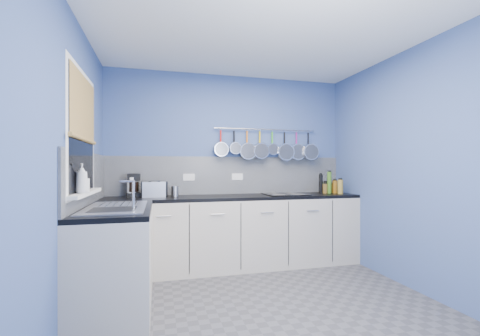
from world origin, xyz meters
name	(u,v)px	position (x,y,z in m)	size (l,w,h in m)	color
floor	(266,309)	(0.00, 0.00, -0.01)	(3.20, 3.00, 0.02)	#47474C
ceiling	(266,27)	(0.00, 0.00, 2.51)	(3.20, 3.00, 0.02)	white
wall_back	(230,168)	(0.00, 1.51, 1.25)	(3.20, 0.02, 2.50)	#3E558E
wall_front	(382,169)	(0.00, -1.51, 1.25)	(3.20, 0.02, 2.50)	#3E558E
wall_left	(68,168)	(-1.61, 0.00, 1.25)	(0.02, 3.00, 2.50)	#3E558E
wall_right	(415,168)	(1.61, 0.00, 1.25)	(0.02, 3.00, 2.50)	#3E558E
backsplash_back	(230,175)	(0.00, 1.49, 1.15)	(3.20, 0.02, 0.50)	gray
backsplash_left	(88,179)	(-1.59, 0.60, 1.15)	(0.02, 1.80, 0.50)	gray
cabinet_run_back	(235,233)	(0.00, 1.20, 0.43)	(3.20, 0.60, 0.86)	beige
worktop_back	(235,197)	(0.00, 1.20, 0.88)	(3.20, 0.60, 0.04)	black
cabinet_run_left	(116,261)	(-1.30, 0.30, 0.43)	(0.60, 1.20, 0.86)	beige
worktop_left	(116,210)	(-1.30, 0.30, 0.88)	(0.60, 1.20, 0.04)	black
window_frame	(82,133)	(-1.58, 0.30, 1.55)	(0.01, 1.00, 1.10)	white
window_glass	(83,133)	(-1.57, 0.30, 1.55)	(0.01, 0.90, 1.00)	black
bamboo_blind	(84,107)	(-1.56, 0.30, 1.77)	(0.01, 0.90, 0.55)	#B18941
window_sill	(85,193)	(-1.55, 0.30, 1.04)	(0.10, 0.98, 0.03)	white
sink_unit	(116,207)	(-1.30, 0.30, 0.90)	(0.50, 0.95, 0.01)	silver
mixer_tap	(134,194)	(-1.14, 0.12, 1.03)	(0.12, 0.08, 0.26)	silver
socket_left	(189,177)	(-0.55, 1.48, 1.13)	(0.15, 0.01, 0.09)	white
socket_right	(237,177)	(0.10, 1.48, 1.13)	(0.15, 0.01, 0.09)	white
pot_rail	(266,129)	(0.50, 1.45, 1.78)	(0.02, 0.02, 1.45)	silver
soap_bottle_a	(82,178)	(-1.53, 0.08, 1.17)	(0.09, 0.09, 0.24)	white
soap_bottle_b	(83,182)	(-1.53, 0.12, 1.14)	(0.08, 0.08, 0.17)	white
paper_towel	(131,187)	(-1.25, 1.31, 1.02)	(0.11, 0.11, 0.24)	white
coffee_maker	(133,185)	(-1.23, 1.32, 1.04)	(0.16, 0.18, 0.28)	black
toaster	(154,189)	(-0.98, 1.27, 0.99)	(0.29, 0.16, 0.18)	silver
canister	(175,191)	(-0.74, 1.29, 0.96)	(0.09, 0.09, 0.13)	silver
hob	(285,194)	(0.67, 1.16, 0.91)	(0.52, 0.46, 0.01)	black
pan_0	(221,142)	(-0.13, 1.44, 1.59)	(0.19, 0.09, 0.38)	silver
pan_1	(234,141)	(0.05, 1.44, 1.61)	(0.16, 0.12, 0.35)	silver
pan_2	(247,144)	(0.23, 1.44, 1.57)	(0.23, 0.09, 0.42)	silver
pan_3	(260,144)	(0.41, 1.44, 1.58)	(0.22, 0.11, 0.41)	silver
pan_4	(272,142)	(0.59, 1.44, 1.60)	(0.16, 0.07, 0.35)	silver
pan_5	(285,145)	(0.77, 1.44, 1.56)	(0.24, 0.09, 0.43)	silver
pan_6	(297,145)	(0.95, 1.44, 1.57)	(0.23, 0.09, 0.42)	silver
pan_7	(308,145)	(1.14, 1.44, 1.57)	(0.23, 0.13, 0.42)	silver
condiment_0	(333,189)	(1.45, 1.31, 0.96)	(0.05, 0.05, 0.11)	brown
condiment_1	(325,187)	(1.35, 1.34, 0.97)	(0.06, 0.06, 0.15)	#265919
condiment_2	(321,184)	(1.27, 1.33, 1.03)	(0.05, 0.05, 0.26)	black
condiment_3	(335,187)	(1.43, 1.23, 0.99)	(0.07, 0.07, 0.17)	#8C5914
condiment_4	(329,183)	(1.34, 1.22, 1.05)	(0.06, 0.06, 0.29)	#3F721E
condiment_5	(325,189)	(1.29, 1.23, 0.97)	(0.07, 0.07, 0.13)	brown
condiment_6	(340,187)	(1.44, 1.11, 1.00)	(0.07, 0.07, 0.19)	olive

